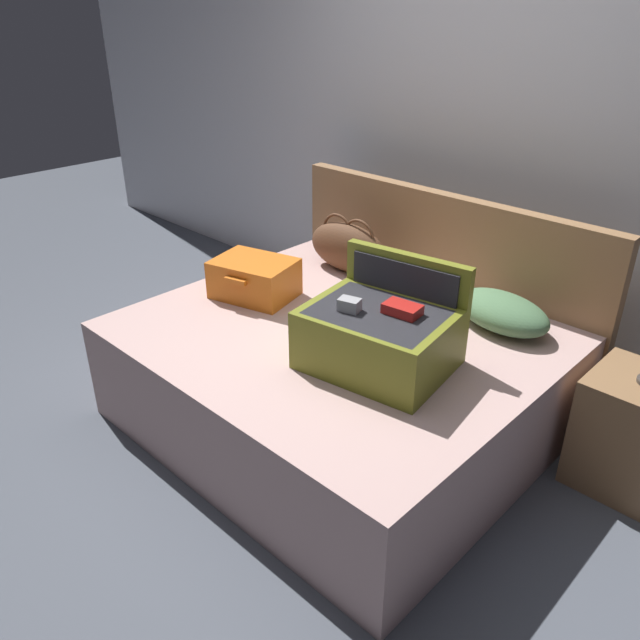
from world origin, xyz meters
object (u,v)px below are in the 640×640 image
(pillow_near_headboard, at_px, (502,312))
(nightstand, at_px, (636,434))
(hard_case_medium, at_px, (254,278))
(bed, at_px, (337,377))
(hard_case_large, at_px, (380,332))
(duffel_bag, at_px, (348,247))

(pillow_near_headboard, height_order, nightstand, pillow_near_headboard)
(pillow_near_headboard, bearing_deg, hard_case_medium, -152.12)
(pillow_near_headboard, xyz_separation_m, nightstand, (0.69, -0.01, -0.34))
(bed, height_order, hard_case_medium, hard_case_medium)
(hard_case_medium, bearing_deg, hard_case_large, -20.27)
(hard_case_large, bearing_deg, pillow_near_headboard, 64.52)
(duffel_bag, bearing_deg, nightstand, -0.52)
(duffel_bag, relative_size, pillow_near_headboard, 1.05)
(bed, height_order, pillow_near_headboard, pillow_near_headboard)
(hard_case_large, distance_m, hard_case_medium, 0.90)
(hard_case_large, distance_m, nightstand, 1.18)
(hard_case_large, relative_size, nightstand, 1.25)
(hard_case_medium, distance_m, pillow_near_headboard, 1.24)
(pillow_near_headboard, bearing_deg, bed, -133.33)
(bed, distance_m, hard_case_large, 0.54)
(bed, distance_m, pillow_near_headboard, 0.84)
(bed, bearing_deg, nightstand, 24.42)
(hard_case_medium, height_order, nightstand, hard_case_medium)
(duffel_bag, distance_m, nightstand, 1.72)
(bed, distance_m, duffel_bag, 0.83)
(bed, distance_m, hard_case_medium, 0.67)
(hard_case_large, xyz_separation_m, duffel_bag, (-0.78, 0.67, -0.01))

